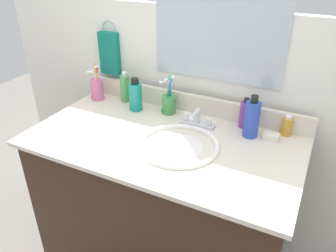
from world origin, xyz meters
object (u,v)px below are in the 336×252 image
at_px(bottle_oil_amber, 287,126).
at_px(bottle_cream_purple, 245,114).
at_px(cup_pink, 97,89).
at_px(bottle_mouthwash_teal, 136,96).
at_px(cup_green, 169,103).
at_px(hand_towel, 110,53).
at_px(bottle_toner_green, 125,88).
at_px(soap_bar, 271,136).
at_px(bottle_shampoo_blue, 252,119).
at_px(faucet, 197,120).

xyz_separation_m(bottle_oil_amber, bottle_cream_purple, (-0.18, -0.01, 0.02)).
xyz_separation_m(bottle_oil_amber, cup_pink, (-0.95, -0.06, 0.02)).
xyz_separation_m(bottle_mouthwash_teal, cup_green, (0.16, 0.04, -0.02)).
xyz_separation_m(hand_towel, bottle_toner_green, (0.12, -0.06, -0.15)).
distance_m(hand_towel, bottle_mouthwash_teal, 0.30).
relative_size(bottle_oil_amber, bottle_mouthwash_teal, 0.54).
relative_size(bottle_mouthwash_teal, cup_green, 0.84).
height_order(cup_pink, soap_bar, cup_pink).
relative_size(bottle_mouthwash_teal, bottle_shampoo_blue, 0.87).
bearing_deg(bottle_shampoo_blue, bottle_cream_purple, 122.12).
relative_size(bottle_cream_purple, cup_pink, 0.70).
bearing_deg(bottle_oil_amber, bottle_mouthwash_teal, -173.58).
height_order(bottle_cream_purple, soap_bar, bottle_cream_purple).
bearing_deg(cup_green, bottle_cream_purple, 4.48).
xyz_separation_m(hand_towel, bottle_mouthwash_teal, (0.22, -0.12, -0.15)).
relative_size(hand_towel, cup_green, 1.13).
distance_m(faucet, bottle_cream_purple, 0.22).
xyz_separation_m(bottle_toner_green, cup_pink, (-0.14, -0.05, -0.01)).
distance_m(hand_towel, soap_bar, 0.91).
relative_size(faucet, soap_bar, 2.50).
relative_size(cup_green, soap_bar, 3.03).
relative_size(faucet, bottle_mouthwash_teal, 0.98).
height_order(bottle_shampoo_blue, cup_green, cup_green).
bearing_deg(cup_green, bottle_toner_green, 174.67).
height_order(bottle_shampoo_blue, cup_pink, cup_pink).
xyz_separation_m(hand_towel, soap_bar, (0.88, -0.11, -0.21)).
bearing_deg(bottle_toner_green, soap_bar, -3.90).
bearing_deg(hand_towel, faucet, -14.45).
bearing_deg(bottle_shampoo_blue, bottle_oil_amber, 31.07).
bearing_deg(bottle_oil_amber, cup_green, -175.75).
bearing_deg(soap_bar, bottle_cream_purple, 156.99).
bearing_deg(bottle_cream_purple, cup_green, -175.52).
relative_size(hand_towel, bottle_shampoo_blue, 1.17).
relative_size(bottle_mouthwash_teal, bottle_toner_green, 1.03).
distance_m(cup_green, cup_pink, 0.41).
bearing_deg(soap_bar, bottle_oil_amber, 54.58).
xyz_separation_m(bottle_oil_amber, soap_bar, (-0.05, -0.07, -0.03)).
relative_size(hand_towel, bottle_toner_green, 1.39).
bearing_deg(faucet, cup_pink, 176.32).
bearing_deg(faucet, bottle_cream_purple, 24.00).
bearing_deg(bottle_toner_green, bottle_cream_purple, 0.37).
bearing_deg(bottle_mouthwash_teal, cup_pink, 175.76).
bearing_deg(bottle_mouthwash_teal, faucet, -3.27).
relative_size(bottle_mouthwash_teal, bottle_cream_purple, 1.19).
distance_m(bottle_cream_purple, soap_bar, 0.15).
bearing_deg(bottle_cream_purple, hand_towel, 175.66).
relative_size(bottle_cream_purple, soap_bar, 2.16).
height_order(bottle_cream_purple, cup_pink, cup_pink).
relative_size(bottle_shampoo_blue, cup_pink, 0.96).
distance_m(bottle_cream_purple, bottle_shampoo_blue, 0.08).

